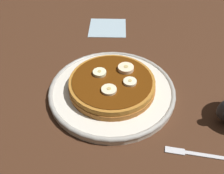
# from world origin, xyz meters

# --- Properties ---
(ground_plane) EXTENTS (1.40, 1.40, 0.03)m
(ground_plane) POSITION_xyz_m (0.00, 0.00, -0.01)
(ground_plane) COLOR #422616
(plate) EXTENTS (0.27, 0.27, 0.02)m
(plate) POSITION_xyz_m (0.00, 0.00, 0.01)
(plate) COLOR silver
(plate) RESTS_ON ground_plane
(pancake_stack) EXTENTS (0.19, 0.19, 0.03)m
(pancake_stack) POSITION_xyz_m (-0.00, -0.00, 0.03)
(pancake_stack) COLOR #A96429
(pancake_stack) RESTS_ON plate
(banana_slice_0) EXTENTS (0.03, 0.03, 0.01)m
(banana_slice_0) POSITION_xyz_m (-0.04, -0.03, 0.04)
(banana_slice_0) COLOR #FEE0B6
(banana_slice_0) RESTS_ON pancake_stack
(banana_slice_1) EXTENTS (0.03, 0.03, 0.01)m
(banana_slice_1) POSITION_xyz_m (0.02, -0.02, 0.04)
(banana_slice_1) COLOR #EFF1C1
(banana_slice_1) RESTS_ON pancake_stack
(banana_slice_2) EXTENTS (0.03, 0.03, 0.01)m
(banana_slice_2) POSITION_xyz_m (-0.03, 0.02, 0.04)
(banana_slice_2) COLOR #F7EAC4
(banana_slice_2) RESTS_ON pancake_stack
(banana_slice_3) EXTENTS (0.03, 0.03, 0.01)m
(banana_slice_3) POSITION_xyz_m (0.01, 0.03, 0.04)
(banana_slice_3) COLOR beige
(banana_slice_3) RESTS_ON pancake_stack
(napkin) EXTENTS (0.13, 0.13, 0.00)m
(napkin) POSITION_xyz_m (-0.03, -0.28, 0.00)
(napkin) COLOR #99B2BF
(napkin) RESTS_ON ground_plane
(fork) EXTENTS (0.13, 0.05, 0.01)m
(fork) POSITION_xyz_m (-0.12, 0.18, 0.00)
(fork) COLOR silver
(fork) RESTS_ON ground_plane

